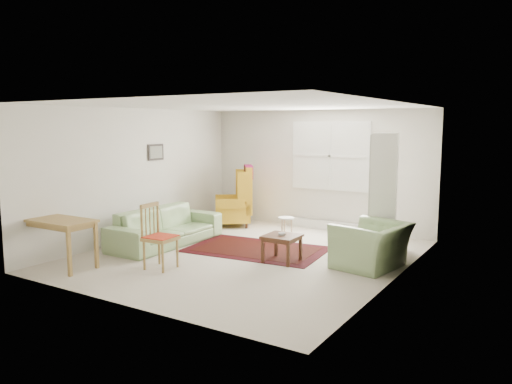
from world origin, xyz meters
The scene contains 10 objects.
room centered at (0.02, 0.21, 1.26)m, with size 5.04×5.54×2.51m.
rug centered at (-0.08, 0.44, 0.01)m, with size 2.38×1.53×0.02m, color black, non-canonical shape.
sofa centered at (-1.70, -0.11, 0.46)m, with size 2.29×0.89×0.92m, color #86A56E.
armchair centered at (2.01, 0.43, 0.42)m, with size 1.07×0.94×0.84m, color #86A56E.
wingback_chair centered at (-1.63, 1.94, 0.67)m, with size 0.77×0.81×1.33m, color gold, non-canonical shape.
coffee_table centered at (0.68, -0.01, 0.22)m, with size 0.54×0.54×0.44m, color #432314, non-canonical shape.
stool centered at (-0.08, 1.53, 0.21)m, with size 0.31×0.31×0.41m, color white, non-canonical shape.
cabinet centered at (1.87, 1.41, 1.03)m, with size 0.43×0.82×2.06m, color white, non-canonical shape.
desk centered at (-2.10, -2.10, 0.38)m, with size 1.19×0.60×0.76m, color olive, non-canonical shape.
desk_chair centered at (-0.70, -1.33, 0.50)m, with size 0.44×0.44×1.00m, color olive, non-canonical shape.
Camera 1 is at (4.48, -6.86, 2.19)m, focal length 35.00 mm.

